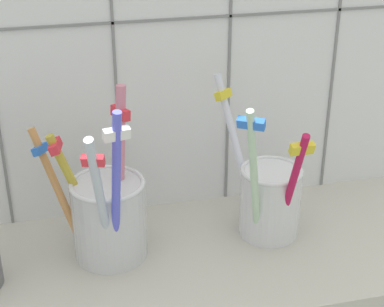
# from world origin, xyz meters

# --- Properties ---
(counter_slab) EXTENTS (0.64, 0.22, 0.02)m
(counter_slab) POSITION_xyz_m (0.00, 0.00, 0.01)
(counter_slab) COLOR #BCB7AD
(counter_slab) RESTS_ON ground
(tile_wall_back) EXTENTS (0.64, 0.02, 0.45)m
(tile_wall_back) POSITION_xyz_m (0.00, 0.12, 0.23)
(tile_wall_back) COLOR white
(tile_wall_back) RESTS_ON ground
(toothbrush_cup_left) EXTENTS (0.11, 0.12, 0.19)m
(toothbrush_cup_left) POSITION_xyz_m (-0.09, 0.02, 0.07)
(toothbrush_cup_left) COLOR silver
(toothbrush_cup_left) RESTS_ON counter_slab
(toothbrush_cup_right) EXTENTS (0.09, 0.13, 0.18)m
(toothbrush_cup_right) POSITION_xyz_m (0.09, 0.02, 0.07)
(toothbrush_cup_right) COLOR silver
(toothbrush_cup_right) RESTS_ON counter_slab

